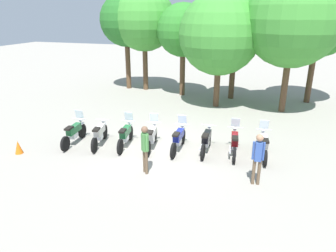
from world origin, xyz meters
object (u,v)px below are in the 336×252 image
object	(u,v)px
motorcycle_2	(125,135)
tree_2	(183,31)
motorcycle_3	(152,137)
motorcycle_6	(234,142)
motorcycle_7	(264,145)
tree_4	(235,39)
traffic_cone	(18,147)
tree_5	(293,19)
person_1	(145,146)
motorcycle_0	(74,132)
tree_1	(144,20)
tree_3	(220,34)
tree_0	(126,20)
person_0	(258,155)
tree_6	(319,21)
motorcycle_5	(206,140)
motorcycle_1	(99,134)
motorcycle_4	(178,139)

from	to	relation	value
motorcycle_2	tree_2	world-z (taller)	tree_2
tree_2	motorcycle_2	bearing A→B (deg)	-89.34
motorcycle_3	motorcycle_6	size ratio (longest dim) A/B	0.99
motorcycle_3	motorcycle_7	bearing A→B (deg)	-93.77
tree_4	traffic_cone	world-z (taller)	tree_4
tree_2	tree_5	size ratio (longest dim) A/B	0.79
person_1	tree_4	bearing A→B (deg)	35.46
motorcycle_0	tree_1	bearing A→B (deg)	-1.69
motorcycle_7	tree_1	size ratio (longest dim) A/B	0.31
tree_4	tree_1	bearing A→B (deg)	174.62
motorcycle_0	tree_5	world-z (taller)	tree_5
motorcycle_2	tree_3	bearing A→B (deg)	-29.31
tree_0	tree_1	xyz separation A→B (m)	(1.38, 0.01, 0.04)
person_1	tree_2	world-z (taller)	tree_2
person_1	tree_3	xyz separation A→B (m)	(0.92, 9.25, 3.20)
person_0	person_1	xyz separation A→B (m)	(-3.81, -0.42, -0.01)
person_1	tree_6	bearing A→B (deg)	15.35
person_0	tree_2	distance (m)	12.66
tree_5	motorcycle_5	bearing A→B (deg)	-113.98
motorcycle_2	person_0	distance (m)	5.76
motorcycle_2	tree_4	world-z (taller)	tree_4
person_1	tree_0	world-z (taller)	tree_0
tree_0	tree_5	size ratio (longest dim) A/B	0.88
motorcycle_7	tree_5	xyz separation A→B (m)	(0.80, 6.68, 4.60)
motorcycle_6	tree_3	size ratio (longest dim) A/B	0.33
person_1	tree_5	bearing A→B (deg)	16.22
tree_0	motorcycle_1	bearing A→B (deg)	-71.79
tree_4	tree_6	size ratio (longest dim) A/B	0.77
person_0	motorcycle_3	bearing A→B (deg)	-116.77
tree_1	tree_5	distance (m)	9.98
motorcycle_7	tree_3	size ratio (longest dim) A/B	0.33
motorcycle_4	traffic_cone	bearing A→B (deg)	109.31
person_0	person_1	size ratio (longest dim) A/B	1.01
tree_2	person_1	bearing A→B (deg)	-80.83
tree_1	tree_3	world-z (taller)	tree_1
tree_1	person_0	bearing A→B (deg)	-53.28
person_1	tree_1	xyz separation A→B (m)	(-4.85, 12.04, 3.87)
motorcycle_2	tree_1	world-z (taller)	tree_1
motorcycle_3	person_1	bearing A→B (deg)	-175.61
motorcycle_6	tree_2	xyz separation A→B (m)	(-4.65, 8.70, 3.81)
motorcycle_5	traffic_cone	xyz separation A→B (m)	(-7.27, -2.58, -0.23)
motorcycle_4	traffic_cone	world-z (taller)	motorcycle_4
motorcycle_4	person_0	bearing A→B (deg)	-121.42
motorcycle_1	tree_0	xyz separation A→B (m)	(-3.39, 10.29, 4.39)
motorcycle_5	person_0	xyz separation A→B (m)	(2.12, -2.07, 0.57)
motorcycle_2	person_1	size ratio (longest dim) A/B	1.21
motorcycle_0	tree_0	distance (m)	11.60
person_1	tree_1	bearing A→B (deg)	65.10
tree_0	tree_2	bearing A→B (deg)	-9.55
tree_1	tree_2	size ratio (longest dim) A/B	1.17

